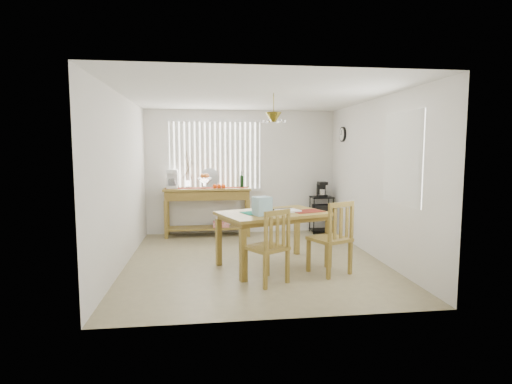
{
  "coord_description": "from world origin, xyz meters",
  "views": [
    {
      "loc": [
        -0.76,
        -6.22,
        1.77
      ],
      "look_at": [
        0.1,
        0.55,
        1.05
      ],
      "focal_mm": 28.0,
      "sensor_mm": 36.0,
      "label": 1
    }
  ],
  "objects": [
    {
      "name": "cart_items",
      "position": [
        1.7,
        2.01,
        0.93
      ],
      "size": [
        0.18,
        0.22,
        0.32
      ],
      "color": "black",
      "rests_on": "wire_cart"
    },
    {
      "name": "room_shell",
      "position": [
        0.0,
        0.02,
        1.69
      ],
      "size": [
        4.2,
        4.7,
        2.7
      ],
      "color": "white",
      "rests_on": "ground"
    },
    {
      "name": "wire_cart",
      "position": [
        1.7,
        2.0,
        0.47
      ],
      "size": [
        0.46,
        0.37,
        0.78
      ],
      "color": "black",
      "rests_on": "ground"
    },
    {
      "name": "sideboard_items",
      "position": [
        -1.01,
        2.0,
        1.15
      ],
      "size": [
        1.68,
        0.42,
        0.76
      ],
      "color": "maroon",
      "rests_on": "sideboard"
    },
    {
      "name": "chair_right",
      "position": [
        1.02,
        -0.82,
        0.52
      ],
      "size": [
        0.65,
        0.65,
        1.06
      ],
      "color": "olive",
      "rests_on": "ground"
    },
    {
      "name": "table_items",
      "position": [
        0.15,
        -0.52,
        0.94
      ],
      "size": [
        1.31,
        0.65,
        0.27
      ],
      "color": "#167F62",
      "rests_on": "dining_table"
    },
    {
      "name": "sideboard",
      "position": [
        -0.72,
        1.98,
        0.74
      ],
      "size": [
        1.76,
        0.5,
        0.99
      ],
      "color": "olive",
      "rests_on": "ground"
    },
    {
      "name": "ground",
      "position": [
        0.0,
        0.0,
        -0.01
      ],
      "size": [
        4.0,
        4.5,
        0.01
      ],
      "primitive_type": "cube",
      "color": "tan"
    },
    {
      "name": "dining_table",
      "position": [
        0.25,
        -0.35,
        0.74
      ],
      "size": [
        1.81,
        1.47,
        0.84
      ],
      "color": "olive",
      "rests_on": "ground"
    },
    {
      "name": "chair_left",
      "position": [
        0.06,
        -1.11,
        0.49
      ],
      "size": [
        0.64,
        0.64,
        1.0
      ],
      "color": "olive",
      "rests_on": "ground"
    }
  ]
}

